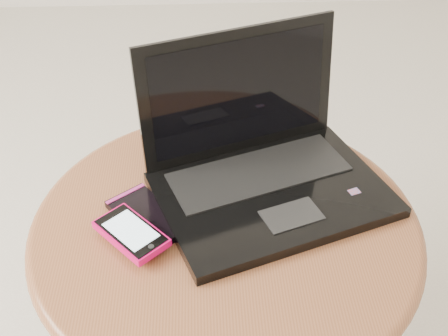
{
  "coord_description": "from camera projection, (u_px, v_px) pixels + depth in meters",
  "views": [
    {
      "loc": [
        -0.1,
        -0.53,
        1.04
      ],
      "look_at": [
        -0.07,
        0.12,
        0.52
      ],
      "focal_mm": 45.98,
      "sensor_mm": 36.0,
      "label": 1
    }
  ],
  "objects": [
    {
      "name": "phone_pink",
      "position": [
        131.0,
        233.0,
        0.79
      ],
      "size": [
        0.11,
        0.12,
        0.01
      ],
      "color": "#D70659",
      "rests_on": "phone_black"
    },
    {
      "name": "phone_black",
      "position": [
        147.0,
        217.0,
        0.84
      ],
      "size": [
        0.13,
        0.14,
        0.01
      ],
      "color": "black",
      "rests_on": "table"
    },
    {
      "name": "table",
      "position": [
        226.0,
        264.0,
        0.9
      ],
      "size": [
        0.58,
        0.58,
        0.46
      ],
      "color": "#653411",
      "rests_on": "ground"
    },
    {
      "name": "laptop",
      "position": [
        262.0,
        164.0,
        0.88
      ],
      "size": [
        0.4,
        0.36,
        0.22
      ],
      "color": "black",
      "rests_on": "table"
    }
  ]
}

